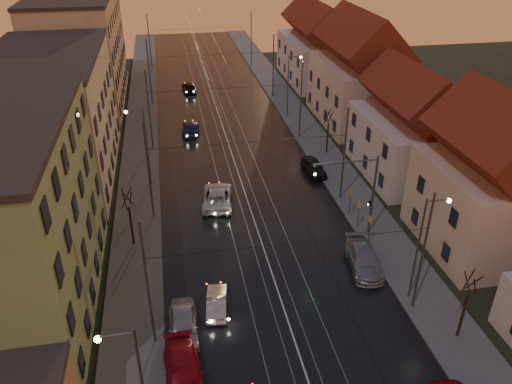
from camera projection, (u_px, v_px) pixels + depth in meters
road at (227, 139)px, 59.09m from camera, size 16.00×120.00×0.04m
sidewalk_left at (141, 145)px, 57.48m from camera, size 4.00×120.00×0.15m
sidewalk_right at (308, 132)px, 60.65m from camera, size 4.00×120.00×0.15m
tram_rail_0 at (208, 140)px, 58.73m from camera, size 0.06×120.00×0.03m
tram_rail_1 at (220, 139)px, 58.95m from camera, size 0.06×120.00×0.03m
tram_rail_2 at (233, 138)px, 59.20m from camera, size 0.06×120.00×0.03m
tram_rail_3 at (245, 137)px, 59.42m from camera, size 0.06×120.00×0.03m
apartment_left_2 at (54, 119)px, 48.25m from camera, size 10.00×20.00×12.00m
apartment_left_3 at (81, 50)px, 68.32m from camera, size 10.00×24.00×14.00m
house_right_1 at (491, 185)px, 37.70m from camera, size 8.67×10.20×10.80m
house_right_2 at (412, 131)px, 49.23m from camera, size 9.18×12.24×9.20m
house_right_3 at (359, 76)px, 61.51m from camera, size 9.18×14.28×11.50m
house_right_4 at (317, 48)px, 77.31m from camera, size 9.18×16.32×10.00m
catenary_pole_l_1 at (148, 287)px, 28.97m from camera, size 0.16×0.16×9.00m
catenary_pole_r_1 at (423, 254)px, 31.69m from camera, size 0.16×0.16×9.00m
catenary_pole_l_2 at (149, 171)px, 41.82m from camera, size 0.16×0.16×9.00m
catenary_pole_r_2 at (344, 155)px, 44.55m from camera, size 0.16×0.16×9.00m
catenary_pole_l_3 at (149, 110)px, 54.68m from camera, size 0.16×0.16×9.00m
catenary_pole_r_3 at (301, 101)px, 57.40m from camera, size 0.16×0.16×9.00m
catenary_pole_l_4 at (149, 72)px, 67.53m from camera, size 0.16×0.16×9.00m
catenary_pole_r_4 at (273, 66)px, 70.25m from camera, size 0.16×0.16×9.00m
catenary_pole_l_5 at (150, 43)px, 82.95m from camera, size 0.16×0.16×9.00m
catenary_pole_r_5 at (251, 38)px, 85.67m from camera, size 0.16×0.16×9.00m
street_lamp_0 at (135, 380)px, 22.70m from camera, size 1.75×0.32×8.00m
street_lamp_1 at (424, 240)px, 32.44m from camera, size 1.75×0.32×8.00m
street_lamp_2 at (143, 140)px, 46.70m from camera, size 1.75×0.32×8.00m
street_lamp_3 at (291, 80)px, 63.29m from camera, size 1.75×0.32×8.00m
traffic_light_mast at (362, 187)px, 39.26m from camera, size 5.30×0.32×7.20m
bare_tree_0 at (130, 219)px, 39.13m from camera, size 1.09×1.09×5.11m
bare_tree_1 at (465, 307)px, 30.37m from camera, size 1.09×1.09×5.11m
bare_tree_2 at (328, 133)px, 54.39m from camera, size 1.09×1.09×5.11m
driving_car_1 at (217, 302)px, 33.51m from camera, size 1.79×3.90×1.24m
driving_car_2 at (217, 196)px, 45.61m from camera, size 3.35×5.95×1.57m
driving_car_3 at (190, 128)px, 60.23m from camera, size 2.39×4.92×1.38m
driving_car_4 at (189, 87)px, 74.19m from camera, size 2.12×4.50×1.49m
parked_left_2 at (184, 372)px, 28.28m from camera, size 2.43×5.21×1.47m
parked_left_3 at (183, 326)px, 31.38m from camera, size 1.96×4.63×1.56m
parked_right_1 at (364, 259)px, 37.38m from camera, size 2.75×5.47×1.52m
parked_right_2 at (314, 167)px, 50.96m from camera, size 1.99×4.40×1.47m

